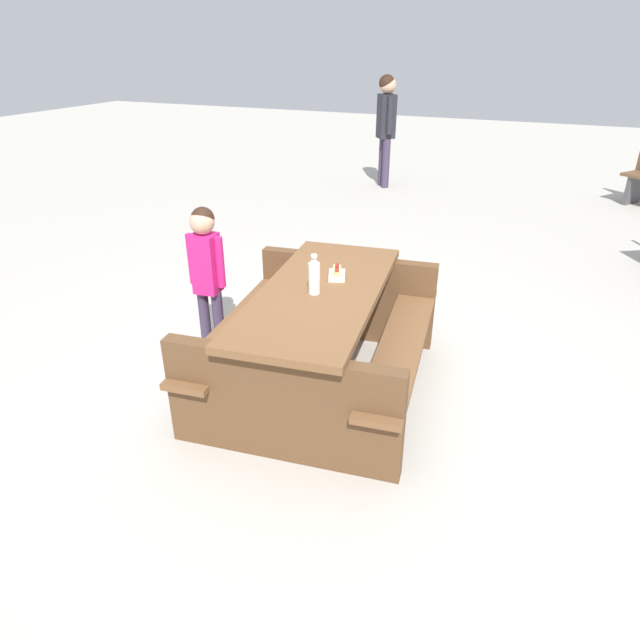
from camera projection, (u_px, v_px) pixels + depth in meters
ground_plane at (320, 385)px, 3.99m from camera, size 30.00×30.00×0.00m
picnic_table at (320, 330)px, 3.78m from camera, size 1.96×1.61×0.75m
soda_bottle at (314, 276)px, 3.54m from camera, size 0.07×0.07×0.26m
hotdog_tray at (337, 273)px, 3.81m from camera, size 0.21×0.17×0.08m
child_in_coat at (206, 264)px, 4.06m from camera, size 0.19×0.29×1.17m
bystander_adult at (386, 117)px, 8.78m from camera, size 0.36×0.35×1.72m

